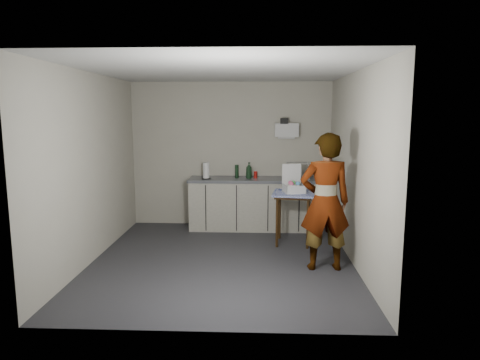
{
  "coord_description": "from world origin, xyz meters",
  "views": [
    {
      "loc": [
        0.49,
        -5.75,
        2.04
      ],
      "look_at": [
        0.23,
        0.45,
        1.07
      ],
      "focal_mm": 32.0,
      "sensor_mm": 36.0,
      "label": 1
    }
  ],
  "objects_px": {
    "soap_bottle": "(249,170)",
    "bakery_box": "(294,186)",
    "dish_rack": "(297,175)",
    "kitchen_counter": "(252,205)",
    "paper_towel": "(206,171)",
    "side_table": "(294,199)",
    "dark_bottle": "(237,171)",
    "soda_can": "(255,175)",
    "standing_man": "(325,202)"
  },
  "relations": [
    {
      "from": "dark_bottle",
      "to": "dish_rack",
      "type": "bearing_deg",
      "value": -3.87
    },
    {
      "from": "kitchen_counter",
      "to": "standing_man",
      "type": "xyz_separation_m",
      "value": [
        0.97,
        -1.97,
        0.47
      ]
    },
    {
      "from": "dish_rack",
      "to": "standing_man",
      "type": "bearing_deg",
      "value": -84.19
    },
    {
      "from": "standing_man",
      "to": "soap_bottle",
      "type": "bearing_deg",
      "value": -66.42
    },
    {
      "from": "dish_rack",
      "to": "bakery_box",
      "type": "bearing_deg",
      "value": -98.53
    },
    {
      "from": "kitchen_counter",
      "to": "paper_towel",
      "type": "distance_m",
      "value": 1.02
    },
    {
      "from": "side_table",
      "to": "dark_bottle",
      "type": "height_order",
      "value": "dark_bottle"
    },
    {
      "from": "paper_towel",
      "to": "bakery_box",
      "type": "bearing_deg",
      "value": -26.77
    },
    {
      "from": "side_table",
      "to": "standing_man",
      "type": "xyz_separation_m",
      "value": [
        0.31,
        -1.1,
        0.19
      ]
    },
    {
      "from": "side_table",
      "to": "standing_man",
      "type": "bearing_deg",
      "value": -66.28
    },
    {
      "from": "soap_bottle",
      "to": "side_table",
      "type": "bearing_deg",
      "value": -49.58
    },
    {
      "from": "soda_can",
      "to": "bakery_box",
      "type": "relative_size",
      "value": 0.27
    },
    {
      "from": "dish_rack",
      "to": "side_table",
      "type": "bearing_deg",
      "value": -98.13
    },
    {
      "from": "side_table",
      "to": "paper_towel",
      "type": "distance_m",
      "value": 1.68
    },
    {
      "from": "paper_towel",
      "to": "bakery_box",
      "type": "height_order",
      "value": "bakery_box"
    },
    {
      "from": "bakery_box",
      "to": "paper_towel",
      "type": "bearing_deg",
      "value": 142.49
    },
    {
      "from": "kitchen_counter",
      "to": "dish_rack",
      "type": "distance_m",
      "value": 0.95
    },
    {
      "from": "side_table",
      "to": "dish_rack",
      "type": "xyz_separation_m",
      "value": [
        0.12,
        0.83,
        0.26
      ]
    },
    {
      "from": "dish_rack",
      "to": "bakery_box",
      "type": "height_order",
      "value": "bakery_box"
    },
    {
      "from": "dish_rack",
      "to": "kitchen_counter",
      "type": "bearing_deg",
      "value": 176.98
    },
    {
      "from": "paper_towel",
      "to": "standing_man",
      "type": "bearing_deg",
      "value": -46.39
    },
    {
      "from": "soda_can",
      "to": "dish_rack",
      "type": "xyz_separation_m",
      "value": [
        0.72,
        -0.09,
        0.01
      ]
    },
    {
      "from": "soap_bottle",
      "to": "soda_can",
      "type": "xyz_separation_m",
      "value": [
        0.12,
        0.07,
        -0.08
      ]
    },
    {
      "from": "standing_man",
      "to": "dish_rack",
      "type": "relative_size",
      "value": 4.39
    },
    {
      "from": "side_table",
      "to": "dish_rack",
      "type": "bearing_deg",
      "value": 89.67
    },
    {
      "from": "side_table",
      "to": "soap_bottle",
      "type": "relative_size",
      "value": 2.87
    },
    {
      "from": "kitchen_counter",
      "to": "standing_man",
      "type": "bearing_deg",
      "value": -63.81
    },
    {
      "from": "standing_man",
      "to": "paper_towel",
      "type": "height_order",
      "value": "standing_man"
    },
    {
      "from": "soap_bottle",
      "to": "bakery_box",
      "type": "height_order",
      "value": "bakery_box"
    },
    {
      "from": "standing_man",
      "to": "paper_towel",
      "type": "xyz_separation_m",
      "value": [
        -1.78,
        1.87,
        0.15
      ]
    },
    {
      "from": "bakery_box",
      "to": "soap_bottle",
      "type": "bearing_deg",
      "value": 120.51
    },
    {
      "from": "standing_man",
      "to": "dish_rack",
      "type": "distance_m",
      "value": 1.94
    },
    {
      "from": "paper_towel",
      "to": "dish_rack",
      "type": "relative_size",
      "value": 0.7
    },
    {
      "from": "side_table",
      "to": "bakery_box",
      "type": "height_order",
      "value": "bakery_box"
    },
    {
      "from": "dark_bottle",
      "to": "paper_towel",
      "type": "relative_size",
      "value": 0.81
    },
    {
      "from": "dark_bottle",
      "to": "bakery_box",
      "type": "height_order",
      "value": "bakery_box"
    },
    {
      "from": "side_table",
      "to": "kitchen_counter",
      "type": "bearing_deg",
      "value": 134.85
    },
    {
      "from": "soap_bottle",
      "to": "kitchen_counter",
      "type": "bearing_deg",
      "value": 19.79
    },
    {
      "from": "standing_man",
      "to": "bakery_box",
      "type": "bearing_deg",
      "value": -78.73
    },
    {
      "from": "soap_bottle",
      "to": "soda_can",
      "type": "bearing_deg",
      "value": 31.11
    },
    {
      "from": "dark_bottle",
      "to": "paper_towel",
      "type": "height_order",
      "value": "paper_towel"
    },
    {
      "from": "kitchen_counter",
      "to": "bakery_box",
      "type": "bearing_deg",
      "value": -52.18
    },
    {
      "from": "soda_can",
      "to": "bakery_box",
      "type": "bearing_deg",
      "value": -55.9
    },
    {
      "from": "side_table",
      "to": "dark_bottle",
      "type": "bearing_deg",
      "value": 143.94
    },
    {
      "from": "dark_bottle",
      "to": "bakery_box",
      "type": "relative_size",
      "value": 0.54
    },
    {
      "from": "standing_man",
      "to": "soda_can",
      "type": "xyz_separation_m",
      "value": [
        -0.92,
        2.02,
        0.07
      ]
    },
    {
      "from": "soap_bottle",
      "to": "bakery_box",
      "type": "distance_m",
      "value": 1.1
    },
    {
      "from": "dark_bottle",
      "to": "standing_man",
      "type": "bearing_deg",
      "value": -58.03
    },
    {
      "from": "soda_can",
      "to": "bakery_box",
      "type": "distance_m",
      "value": 1.07
    },
    {
      "from": "bakery_box",
      "to": "dish_rack",
      "type": "bearing_deg",
      "value": 70.74
    }
  ]
}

